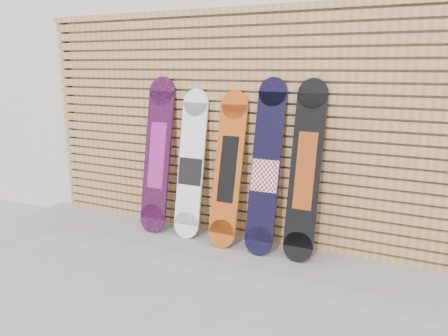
{
  "coord_description": "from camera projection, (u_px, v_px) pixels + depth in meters",
  "views": [
    {
      "loc": [
        1.63,
        -2.8,
        1.78
      ],
      "look_at": [
        -0.09,
        0.75,
        0.85
      ],
      "focal_mm": 35.0,
      "sensor_mm": 36.0,
      "label": 1
    }
  ],
  "objects": [
    {
      "name": "ground",
      "position": [
        194.0,
        289.0,
        3.56
      ],
      "size": [
        80.0,
        80.0,
        0.0
      ],
      "primitive_type": "plane",
      "color": "gray",
      "rests_on": "ground"
    },
    {
      "name": "building",
      "position": [
        350.0,
        64.0,
        6.0
      ],
      "size": [
        12.0,
        5.0,
        3.6
      ],
      "primitive_type": "cube",
      "color": "beige",
      "rests_on": "ground"
    },
    {
      "name": "concrete_step",
      "position": [
        215.0,
        249.0,
        4.2
      ],
      "size": [
        4.6,
        0.7,
        0.12
      ],
      "primitive_type": "cube",
      "color": "gray",
      "rests_on": "ground"
    },
    {
      "name": "slat_wall",
      "position": [
        228.0,
        126.0,
        4.19
      ],
      "size": [
        4.26,
        0.08,
        2.29
      ],
      "color": "#AA7C47",
      "rests_on": "ground"
    },
    {
      "name": "snowboard_0",
      "position": [
        157.0,
        155.0,
        4.4
      ],
      "size": [
        0.29,
        0.32,
        1.56
      ],
      "color": "black",
      "rests_on": "concrete_step"
    },
    {
      "name": "snowboard_1",
      "position": [
        191.0,
        165.0,
        4.26
      ],
      "size": [
        0.27,
        0.3,
        1.45
      ],
      "color": "white",
      "rests_on": "concrete_step"
    },
    {
      "name": "snowboard_2",
      "position": [
        228.0,
        169.0,
        4.05
      ],
      "size": [
        0.27,
        0.36,
        1.44
      ],
      "color": "#B54B13",
      "rests_on": "concrete_step"
    },
    {
      "name": "snowboard_3",
      "position": [
        266.0,
        168.0,
        3.88
      ],
      "size": [
        0.26,
        0.37,
        1.57
      ],
      "color": "black",
      "rests_on": "concrete_step"
    },
    {
      "name": "snowboard_4",
      "position": [
        305.0,
        171.0,
        3.74
      ],
      "size": [
        0.27,
        0.34,
        1.56
      ],
      "color": "black",
      "rests_on": "concrete_step"
    }
  ]
}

